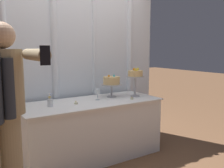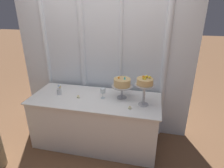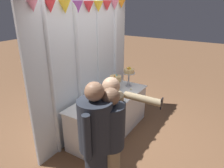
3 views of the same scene
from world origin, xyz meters
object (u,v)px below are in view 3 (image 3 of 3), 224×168
at_px(cake_display_nearright, 129,72).
at_px(guest_girl_blue_dress, 112,133).
at_px(tealight_far_left, 104,102).
at_px(guest_man_pink_jacket, 96,148).
at_px(cake_table, 110,115).
at_px(guest_man_dark_suit, 111,147).
at_px(wine_glass, 111,90).
at_px(tealight_near_left, 131,89).
at_px(cake_display_nearleft, 115,79).
at_px(flower_vase, 92,105).

xyz_separation_m(cake_display_nearright, guest_girl_blue_dress, (-1.86, -0.72, -0.15)).
relative_size(tealight_far_left, guest_man_pink_jacket, 0.03).
relative_size(guest_girl_blue_dress, guest_man_pink_jacket, 0.97).
height_order(cake_table, tealight_far_left, tealight_far_left).
xyz_separation_m(cake_table, tealight_far_left, (-0.24, -0.04, 0.40)).
distance_m(cake_display_nearright, guest_man_dark_suit, 2.22).
distance_m(wine_glass, guest_girl_blue_dress, 1.50).
distance_m(tealight_near_left, guest_girl_blue_dress, 1.80).
bearing_deg(wine_glass, guest_girl_blue_dress, -148.12).
bearing_deg(cake_display_nearleft, tealight_near_left, -61.03).
height_order(tealight_near_left, guest_man_pink_jacket, guest_man_pink_jacket).
bearing_deg(cake_display_nearright, cake_table, 176.40).
xyz_separation_m(tealight_far_left, guest_girl_blue_dress, (-0.93, -0.72, 0.15)).
height_order(guest_girl_blue_dress, guest_man_dark_suit, guest_girl_blue_dress).
distance_m(cake_table, guest_man_pink_jacket, 1.76).
bearing_deg(cake_display_nearleft, flower_vase, -174.33).
distance_m(cake_display_nearleft, flower_vase, 0.95).
bearing_deg(tealight_far_left, flower_vase, 172.01).
relative_size(cake_display_nearright, wine_glass, 2.83).
bearing_deg(guest_man_dark_suit, flower_vase, 47.58).
bearing_deg(tealight_near_left, guest_girl_blue_dress, -161.11).
xyz_separation_m(guest_man_pink_jacket, guest_man_dark_suit, (0.13, -0.11, -0.03)).
bearing_deg(tealight_near_left, cake_table, 160.98).
height_order(cake_display_nearleft, guest_girl_blue_dress, guest_girl_blue_dress).
distance_m(cake_display_nearleft, guest_girl_blue_dress, 1.77).
height_order(guest_girl_blue_dress, guest_man_pink_jacket, guest_man_pink_jacket).
bearing_deg(tealight_near_left, wine_glass, 153.16).
distance_m(cake_display_nearleft, cake_display_nearright, 0.36).
bearing_deg(flower_vase, cake_table, -0.43).
distance_m(cake_display_nearleft, tealight_far_left, 0.67).
distance_m(wine_glass, guest_man_dark_suit, 1.72).
xyz_separation_m(cake_display_nearleft, tealight_near_left, (0.16, -0.28, -0.22)).
relative_size(tealight_far_left, guest_man_dark_suit, 0.03).
height_order(tealight_far_left, guest_man_dark_suit, guest_man_dark_suit).
bearing_deg(cake_table, flower_vase, 179.57).
height_order(cake_table, cake_display_nearright, cake_display_nearright).
relative_size(wine_glass, guest_man_pink_jacket, 0.09).
relative_size(tealight_near_left, guest_man_pink_jacket, 0.03).
height_order(cake_display_nearright, tealight_far_left, cake_display_nearright).
bearing_deg(guest_man_pink_jacket, cake_display_nearright, 18.22).
bearing_deg(tealight_near_left, cake_display_nearleft, 118.97).
bearing_deg(tealight_near_left, cake_display_nearright, 40.56).
xyz_separation_m(cake_display_nearright, guest_man_pink_jacket, (-2.18, -0.72, -0.15)).
distance_m(tealight_near_left, guest_man_pink_jacket, 2.11).
bearing_deg(flower_vase, guest_man_pink_jacket, -140.56).
height_order(cake_display_nearleft, wine_glass, cake_display_nearleft).
xyz_separation_m(tealight_far_left, tealight_near_left, (0.77, -0.14, -0.00)).
relative_size(wine_glass, tealight_near_left, 3.12).
relative_size(cake_table, flower_vase, 11.39).
bearing_deg(cake_display_nearright, cake_display_nearleft, 156.25).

